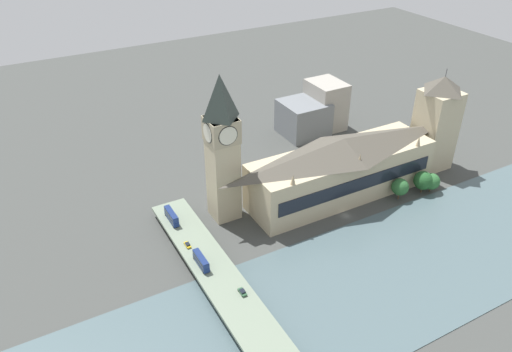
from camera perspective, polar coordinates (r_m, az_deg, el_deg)
ground_plane at (r=235.84m, az=10.21°, el=-4.49°), size 600.00×600.00×0.00m
river_water at (r=214.13m, az=16.68°, el=-9.79°), size 66.38×360.00×0.30m
parliament_hall at (r=241.98m, az=9.75°, el=0.96°), size 26.37×93.64×31.04m
clock_tower at (r=213.96m, az=-3.90°, el=3.41°), size 13.18×13.18×68.49m
victoria_tower at (r=275.42m, az=19.86°, el=5.73°), size 17.44×17.44×54.40m
road_bridge at (r=178.69m, az=-0.46°, el=-16.64°), size 164.75×15.81×4.78m
double_decker_bus_lead at (r=198.01m, az=-6.30°, el=-9.57°), size 11.02×2.60×4.71m
double_decker_bus_mid at (r=222.43m, az=-9.63°, el=-4.51°), size 11.78×2.62×5.06m
car_northbound_mid at (r=187.17m, az=-1.56°, el=-13.10°), size 4.30×1.92×1.52m
car_northbound_tail at (r=208.98m, az=-7.84°, el=-7.79°), size 4.27×1.81×1.39m
city_block_west at (r=301.11m, az=5.44°, el=6.62°), size 25.07×25.71×20.47m
city_block_center at (r=309.85m, az=7.96°, el=8.07°), size 23.10×18.75×28.99m
tree_embankment_near at (r=260.52m, az=19.42°, el=-0.59°), size 8.25×8.25×10.02m
tree_embankment_mid at (r=258.01m, az=18.56°, el=-0.49°), size 9.35×9.35×11.54m
tree_embankment_far at (r=249.62m, az=16.14°, el=-1.22°), size 8.35×8.35×10.99m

